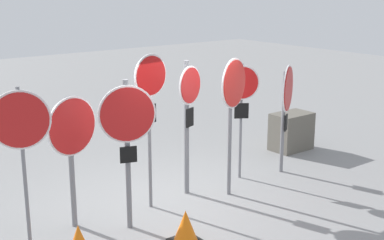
# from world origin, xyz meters

# --- Properties ---
(ground_plane) EXTENTS (40.00, 40.00, 0.00)m
(ground_plane) POSITION_xyz_m (0.00, 0.00, 0.00)
(ground_plane) COLOR gray
(stop_sign_0) EXTENTS (0.79, 0.29, 2.40)m
(stop_sign_0) POSITION_xyz_m (-2.64, -0.14, 1.82)
(stop_sign_0) COLOR slate
(stop_sign_0) RESTS_ON ground
(stop_sign_1) EXTENTS (0.90, 0.26, 2.11)m
(stop_sign_1) POSITION_xyz_m (-1.74, 0.21, 1.48)
(stop_sign_1) COLOR slate
(stop_sign_1) RESTS_ON ground
(stop_sign_2) EXTENTS (0.83, 0.32, 2.36)m
(stop_sign_2) POSITION_xyz_m (-1.11, -0.36, 1.62)
(stop_sign_2) COLOR slate
(stop_sign_2) RESTS_ON ground
(stop_sign_3) EXTENTS (0.69, 0.17, 2.64)m
(stop_sign_3) POSITION_xyz_m (-0.38, 0.11, 1.98)
(stop_sign_3) COLOR slate
(stop_sign_3) RESTS_ON ground
(stop_sign_4) EXTENTS (0.65, 0.28, 2.44)m
(stop_sign_4) POSITION_xyz_m (0.49, 0.23, 1.62)
(stop_sign_4) COLOR slate
(stop_sign_4) RESTS_ON ground
(stop_sign_5) EXTENTS (0.82, 0.35, 2.49)m
(stop_sign_5) POSITION_xyz_m (1.06, -0.29, 1.83)
(stop_sign_5) COLOR slate
(stop_sign_5) RESTS_ON ground
(stop_sign_6) EXTENTS (0.57, 0.38, 2.27)m
(stop_sign_6) POSITION_xyz_m (1.76, 0.23, 1.69)
(stop_sign_6) COLOR slate
(stop_sign_6) RESTS_ON ground
(stop_sign_7) EXTENTS (0.80, 0.52, 2.19)m
(stop_sign_7) POSITION_xyz_m (2.72, -0.05, 1.55)
(stop_sign_7) COLOR slate
(stop_sign_7) RESTS_ON ground
(traffic_cone_0) EXTENTS (0.43, 0.43, 0.50)m
(traffic_cone_0) POSITION_xyz_m (-0.69, -1.23, 0.24)
(traffic_cone_0) COLOR black
(traffic_cone_0) RESTS_ON ground
(storage_crate) EXTENTS (0.92, 0.61, 0.86)m
(storage_crate) POSITION_xyz_m (3.97, 0.89, 0.43)
(storage_crate) COLOR #605B51
(storage_crate) RESTS_ON ground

